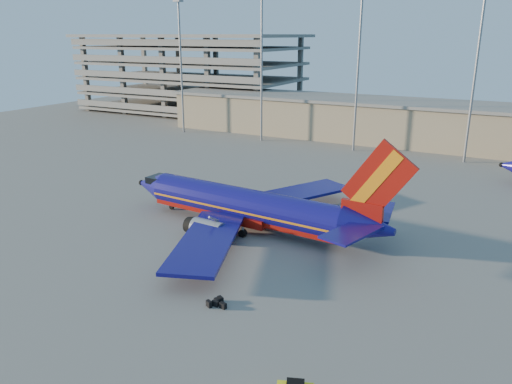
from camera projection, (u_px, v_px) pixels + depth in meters
ground at (270, 236)px, 55.32m from camera, size 220.00×220.00×0.00m
terminal_building at (447, 125)px, 98.36m from camera, size 122.00×16.00×8.50m
parking_garage at (192, 70)px, 141.87m from camera, size 62.00×32.00×21.40m
light_mast_row at (415, 57)px, 86.51m from camera, size 101.60×1.60×28.65m
aircraft_main at (251, 207)px, 56.79m from camera, size 35.76×34.31×12.11m
luggage_pile at (217, 303)px, 41.06m from camera, size 1.79×1.59×0.53m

